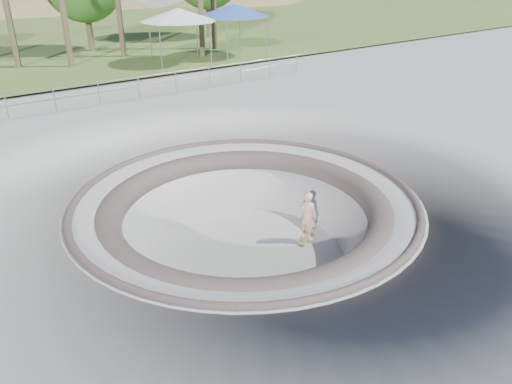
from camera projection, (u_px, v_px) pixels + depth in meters
The scene contains 9 objects.
ground at pixel (245, 199), 14.74m from camera, with size 180.00×180.00×0.00m, color #9F9F9A.
skate_bowl at pixel (246, 252), 15.53m from camera, with size 14.00×14.00×4.10m.
grass_strip at pixel (2, 42), 39.52m from camera, with size 180.00×36.00×0.12m.
distant_hills at pixel (8, 75), 61.60m from camera, with size 103.20×45.00×28.60m.
safety_railing at pixel (99, 93), 23.22m from camera, with size 25.00×0.06×1.03m.
skateboard at pixel (306, 239), 16.23m from camera, with size 0.81×0.50×0.08m.
skater at pixel (308, 216), 15.86m from camera, with size 0.61×0.40×1.66m, color #DAA58D.
canopy_white at pixel (178, 15), 30.48m from camera, with size 6.37×6.37×3.31m.
canopy_blue at pixel (233, 10), 32.61m from camera, with size 6.63×6.63×3.35m.
Camera 1 is at (-7.46, -10.90, 6.55)m, focal length 35.00 mm.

